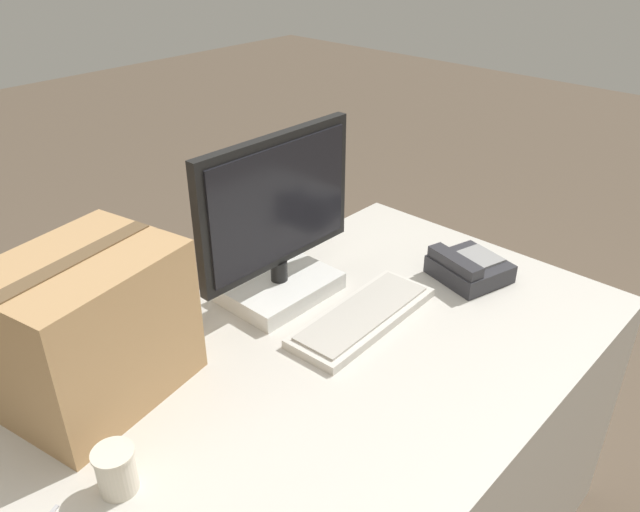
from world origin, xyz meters
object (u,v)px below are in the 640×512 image
(paper_cup_right, at_px, (116,470))
(cardboard_box, at_px, (89,328))
(monitor, at_px, (278,233))
(desk_phone, at_px, (468,268))
(keyboard, at_px, (363,316))

(paper_cup_right, bearing_deg, cardboard_box, 65.76)
(monitor, distance_m, paper_cup_right, 0.69)
(desk_phone, bearing_deg, cardboard_box, 175.58)
(monitor, relative_size, cardboard_box, 1.19)
(cardboard_box, bearing_deg, desk_phone, -19.72)
(monitor, xyz_separation_m, desk_phone, (0.41, -0.32, -0.15))
(keyboard, relative_size, cardboard_box, 1.05)
(desk_phone, bearing_deg, paper_cup_right, -168.76)
(monitor, relative_size, keyboard, 1.13)
(monitor, bearing_deg, keyboard, -76.79)
(monitor, bearing_deg, desk_phone, -37.85)
(keyboard, bearing_deg, monitor, 100.89)
(keyboard, bearing_deg, paper_cup_right, 178.36)
(paper_cup_right, bearing_deg, monitor, 21.17)
(keyboard, relative_size, desk_phone, 1.94)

